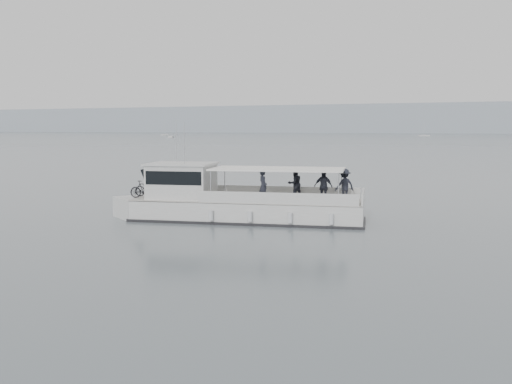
% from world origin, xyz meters
% --- Properties ---
extents(ground, '(1400.00, 1400.00, 0.00)m').
position_xyz_m(ground, '(0.00, 0.00, 0.00)').
color(ground, '#515A60').
rests_on(ground, ground).
extents(headland, '(1400.00, 90.00, 28.00)m').
position_xyz_m(headland, '(0.00, 560.00, 14.00)').
color(headland, '#939EA8').
rests_on(headland, ground).
extents(tour_boat, '(14.33, 5.92, 5.98)m').
position_xyz_m(tour_boat, '(-0.04, -1.56, 0.98)').
color(tour_boat, silver).
rests_on(tour_boat, ground).
extents(moored_fleet, '(410.02, 362.71, 10.88)m').
position_xyz_m(moored_fleet, '(-23.64, 209.58, 0.36)').
color(moored_fleet, silver).
rests_on(moored_fleet, ground).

